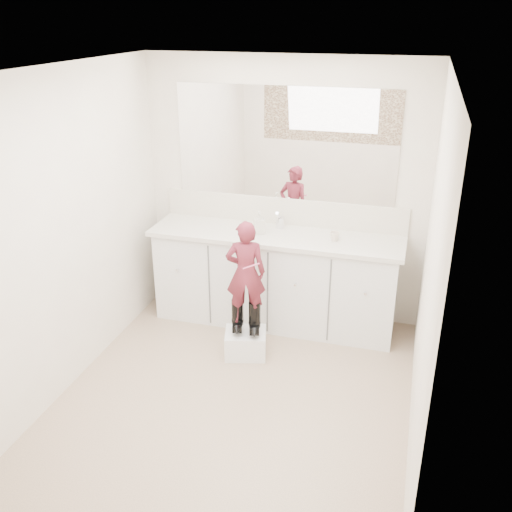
% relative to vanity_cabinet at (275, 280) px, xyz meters
% --- Properties ---
extents(floor, '(3.00, 3.00, 0.00)m').
position_rel_vanity_cabinet_xyz_m(floor, '(0.00, -1.23, -0.42)').
color(floor, '#826A55').
rests_on(floor, ground).
extents(ceiling, '(3.00, 3.00, 0.00)m').
position_rel_vanity_cabinet_xyz_m(ceiling, '(0.00, -1.23, 1.97)').
color(ceiling, white).
rests_on(ceiling, wall_back).
extents(wall_back, '(2.60, 0.00, 2.60)m').
position_rel_vanity_cabinet_xyz_m(wall_back, '(0.00, 0.27, 0.77)').
color(wall_back, beige).
rests_on(wall_back, floor).
extents(wall_front, '(2.60, 0.00, 2.60)m').
position_rel_vanity_cabinet_xyz_m(wall_front, '(0.00, -2.73, 0.77)').
color(wall_front, beige).
rests_on(wall_front, floor).
extents(wall_left, '(0.00, 3.00, 3.00)m').
position_rel_vanity_cabinet_xyz_m(wall_left, '(-1.30, -1.23, 0.78)').
color(wall_left, beige).
rests_on(wall_left, floor).
extents(wall_right, '(0.00, 3.00, 3.00)m').
position_rel_vanity_cabinet_xyz_m(wall_right, '(1.30, -1.23, 0.78)').
color(wall_right, beige).
rests_on(wall_right, floor).
extents(vanity_cabinet, '(2.20, 0.55, 0.85)m').
position_rel_vanity_cabinet_xyz_m(vanity_cabinet, '(0.00, 0.00, 0.00)').
color(vanity_cabinet, silver).
rests_on(vanity_cabinet, floor).
extents(countertop, '(2.28, 0.58, 0.04)m').
position_rel_vanity_cabinet_xyz_m(countertop, '(0.00, -0.01, 0.45)').
color(countertop, beige).
rests_on(countertop, vanity_cabinet).
extents(backsplash, '(2.28, 0.03, 0.25)m').
position_rel_vanity_cabinet_xyz_m(backsplash, '(0.00, 0.26, 0.59)').
color(backsplash, beige).
rests_on(backsplash, countertop).
extents(mirror, '(2.00, 0.02, 1.00)m').
position_rel_vanity_cabinet_xyz_m(mirror, '(0.00, 0.26, 1.22)').
color(mirror, white).
rests_on(mirror, wall_back).
extents(dot_panel, '(2.00, 0.01, 1.20)m').
position_rel_vanity_cabinet_xyz_m(dot_panel, '(0.00, -2.71, 1.22)').
color(dot_panel, '#472819').
rests_on(dot_panel, wall_front).
extents(faucet, '(0.08, 0.08, 0.10)m').
position_rel_vanity_cabinet_xyz_m(faucet, '(0.00, 0.15, 0.52)').
color(faucet, silver).
rests_on(faucet, countertop).
extents(cup, '(0.11, 0.11, 0.08)m').
position_rel_vanity_cabinet_xyz_m(cup, '(0.53, -0.03, 0.50)').
color(cup, beige).
rests_on(cup, countertop).
extents(soap_bottle, '(0.12, 0.12, 0.20)m').
position_rel_vanity_cabinet_xyz_m(soap_bottle, '(-0.14, -0.04, 0.57)').
color(soap_bottle, beige).
rests_on(soap_bottle, countertop).
extents(step_stool, '(0.41, 0.36, 0.22)m').
position_rel_vanity_cabinet_xyz_m(step_stool, '(-0.09, -0.64, -0.32)').
color(step_stool, white).
rests_on(step_stool, floor).
extents(boot_left, '(0.15, 0.21, 0.29)m').
position_rel_vanity_cabinet_xyz_m(boot_left, '(-0.17, -0.62, -0.06)').
color(boot_left, black).
rests_on(boot_left, step_stool).
extents(boot_right, '(0.15, 0.21, 0.29)m').
position_rel_vanity_cabinet_xyz_m(boot_right, '(-0.02, -0.62, -0.06)').
color(boot_right, black).
rests_on(boot_right, step_stool).
extents(toddler, '(0.37, 0.29, 0.89)m').
position_rel_vanity_cabinet_xyz_m(toddler, '(-0.09, -0.62, 0.34)').
color(toddler, '#A23147').
rests_on(toddler, step_stool).
extents(toothbrush, '(0.13, 0.05, 0.06)m').
position_rel_vanity_cabinet_xyz_m(toothbrush, '(-0.02, -0.70, 0.44)').
color(toothbrush, '#F25E8B').
rests_on(toothbrush, toddler).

